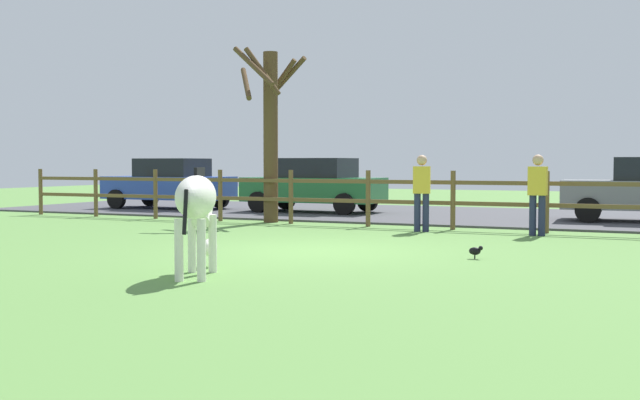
% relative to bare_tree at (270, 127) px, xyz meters
% --- Properties ---
extents(ground_plane, '(60.00, 60.00, 0.00)m').
position_rel_bare_tree_xyz_m(ground_plane, '(3.67, -5.19, -2.36)').
color(ground_plane, '#5B8C42').
extents(parking_asphalt, '(28.00, 7.40, 0.05)m').
position_rel_bare_tree_xyz_m(parking_asphalt, '(3.67, 4.11, -2.34)').
color(parking_asphalt, '#47474C').
rests_on(parking_asphalt, ground_plane).
extents(paddock_fence, '(20.13, 0.11, 1.30)m').
position_rel_bare_tree_xyz_m(paddock_fence, '(2.67, -0.19, -1.62)').
color(paddock_fence, brown).
rests_on(paddock_fence, ground_plane).
extents(bare_tree, '(1.70, 1.71, 4.31)m').
position_rel_bare_tree_xyz_m(bare_tree, '(0.00, 0.00, 0.00)').
color(bare_tree, '#513A23').
rests_on(bare_tree, ground_plane).
extents(zebra, '(1.00, 1.83, 1.41)m').
position_rel_bare_tree_xyz_m(zebra, '(3.48, -8.40, -1.44)').
color(zebra, white).
rests_on(zebra, ground_plane).
extents(crow_on_grass, '(0.21, 0.10, 0.20)m').
position_rel_bare_tree_xyz_m(crow_on_grass, '(6.36, -5.14, -2.24)').
color(crow_on_grass, black).
rests_on(crow_on_grass, ground_plane).
extents(parked_car_green, '(4.02, 1.92, 1.56)m').
position_rel_bare_tree_xyz_m(parked_car_green, '(-0.37, 3.39, -1.52)').
color(parked_car_green, '#236B38').
rests_on(parked_car_green, parking_asphalt).
extents(parked_car_blue, '(4.01, 1.90, 1.56)m').
position_rel_bare_tree_xyz_m(parked_car_blue, '(-5.24, 3.09, -1.52)').
color(parked_car_blue, '#2D4CAD').
rests_on(parked_car_blue, parking_asphalt).
extents(visitor_left_of_tree, '(0.40, 0.30, 1.64)m').
position_rel_bare_tree_xyz_m(visitor_left_of_tree, '(4.20, -0.97, -1.46)').
color(visitor_left_of_tree, '#232847').
rests_on(visitor_left_of_tree, ground_plane).
extents(visitor_right_of_tree, '(0.37, 0.23, 1.64)m').
position_rel_bare_tree_xyz_m(visitor_right_of_tree, '(6.60, -0.87, -1.46)').
color(visitor_right_of_tree, '#232847').
rests_on(visitor_right_of_tree, ground_plane).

